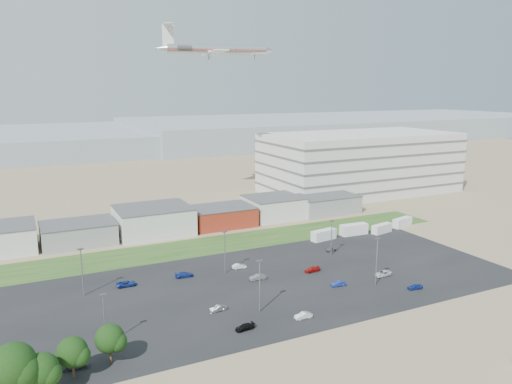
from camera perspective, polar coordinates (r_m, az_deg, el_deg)
ground at (r=96.64m, az=3.15°, el=-15.06°), size 700.00×700.00×0.00m
parking_lot at (r=114.86m, az=0.43°, el=-10.53°), size 120.00×50.00×0.01m
grass_strip at (r=140.92m, az=-7.24°, el=-6.34°), size 160.00×16.00×0.02m
hills_backdrop at (r=400.65m, az=-14.08°, el=5.83°), size 700.00×200.00×9.00m
building_row at (r=153.52m, az=-15.63°, el=-3.62°), size 170.00×20.00×8.00m
parking_garage at (r=217.78m, az=11.78°, el=3.32°), size 80.00×40.00×25.00m
box_trailer_a at (r=147.78m, az=7.74°, el=-4.88°), size 8.28×3.74×2.99m
box_trailer_b at (r=154.49m, az=11.12°, el=-4.21°), size 8.78×3.10×3.25m
box_trailer_c at (r=158.33m, az=14.19°, el=-4.07°), size 7.53×3.74×2.71m
box_trailer_d at (r=166.80m, az=16.39°, el=-3.35°), size 8.04×4.29×2.88m
tree_left at (r=80.96m, az=-25.97°, el=-17.85°), size 6.90×6.90×10.35m
tree_mid at (r=81.39m, az=-23.26°, el=-18.47°), size 5.18×5.18×7.77m
tree_right at (r=84.57m, az=-20.25°, el=-17.09°), size 5.05×5.05×7.58m
tree_near at (r=86.67m, az=-16.35°, el=-16.08°), size 5.05×5.05×7.58m
lightpole_front_l at (r=91.91m, az=-16.93°, el=-13.81°), size 1.11×0.46×9.40m
lightpole_front_m at (r=99.83m, az=0.41°, el=-10.73°), size 1.27×0.53×10.77m
lightpole_front_r at (r=115.93m, az=13.62°, el=-7.76°), size 1.29×0.54×10.99m
lightpole_back_l at (r=113.47m, az=-19.25°, el=-8.66°), size 1.24×0.52×10.54m
lightpole_back_m at (r=119.97m, az=-3.58°, el=-6.90°), size 1.23×0.51×10.47m
lightpole_back_r at (r=133.85m, az=8.61°, el=-5.21°), size 1.13×0.47×9.60m
airliner at (r=191.90m, az=-4.45°, el=15.95°), size 50.14×39.04×13.26m
parked_car_0 at (r=123.18m, az=14.32°, el=-9.02°), size 4.73×2.62×1.25m
parked_car_1 at (r=115.36m, az=9.42°, el=-10.29°), size 3.60×1.49×1.16m
parked_car_2 at (r=117.64m, az=17.71°, el=-10.26°), size 3.61×1.83×1.18m
parked_car_3 at (r=95.02m, az=-1.29°, el=-15.17°), size 3.88×1.88×1.09m
parked_car_4 at (r=102.33m, az=-4.35°, el=-13.13°), size 3.56×1.61×1.13m
parked_car_6 at (r=120.04m, az=-8.21°, el=-9.33°), size 4.42×2.10×1.25m
parked_car_7 at (r=117.31m, az=0.19°, el=-9.70°), size 3.98×1.57×1.29m
parked_car_8 at (r=138.42m, az=8.60°, el=-6.47°), size 3.42×1.57×1.13m
parked_car_9 at (r=117.37m, az=-14.60°, el=-10.11°), size 4.48×2.14×1.23m
parked_car_10 at (r=88.53m, az=-19.95°, el=-18.03°), size 4.54×2.27×1.27m
parked_car_11 at (r=124.32m, az=-1.92°, el=-8.47°), size 3.74×1.66×1.19m
parked_car_12 at (r=122.88m, az=6.44°, el=-8.79°), size 4.07×1.84×1.15m
parked_car_13 at (r=99.54m, az=5.42°, el=-13.88°), size 3.60×1.29×1.18m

